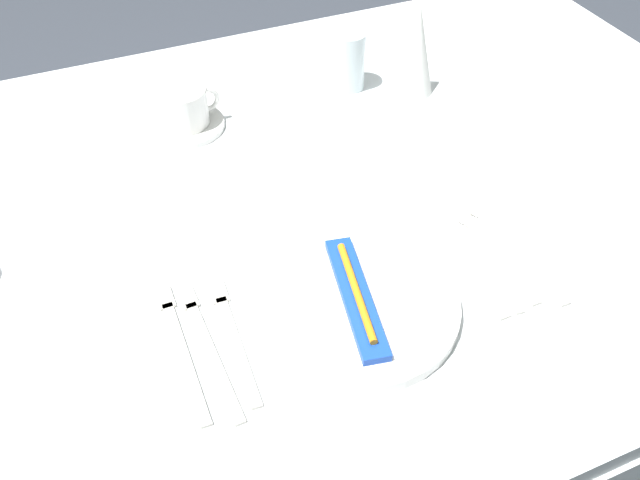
# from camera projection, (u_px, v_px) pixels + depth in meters

# --- Properties ---
(ground_plane) EXTENTS (6.00, 6.00, 0.00)m
(ground_plane) POSITION_uv_depth(u_px,v_px,m) (285.00, 446.00, 1.56)
(ground_plane) COLOR #383D47
(dining_table) EXTENTS (1.80, 1.11, 0.74)m
(dining_table) POSITION_uv_depth(u_px,v_px,m) (270.00, 243.00, 1.10)
(dining_table) COLOR white
(dining_table) RESTS_ON ground
(dinner_plate) EXTENTS (0.28, 0.28, 0.02)m
(dinner_plate) POSITION_uv_depth(u_px,v_px,m) (356.00, 304.00, 0.89)
(dinner_plate) COLOR white
(dinner_plate) RESTS_ON dining_table
(toothbrush_package) EXTENTS (0.07, 0.21, 0.02)m
(toothbrush_package) POSITION_uv_depth(u_px,v_px,m) (356.00, 296.00, 0.88)
(toothbrush_package) COLOR blue
(toothbrush_package) RESTS_ON dinner_plate
(fork_outer) EXTENTS (0.03, 0.21, 0.00)m
(fork_outer) POSITION_uv_depth(u_px,v_px,m) (233.00, 334.00, 0.86)
(fork_outer) COLOR beige
(fork_outer) RESTS_ON dining_table
(fork_inner) EXTENTS (0.02, 0.23, 0.00)m
(fork_inner) POSITION_uv_depth(u_px,v_px,m) (207.00, 344.00, 0.85)
(fork_inner) COLOR beige
(fork_inner) RESTS_ON dining_table
(fork_salad) EXTENTS (0.02, 0.23, 0.00)m
(fork_salad) POSITION_uv_depth(u_px,v_px,m) (180.00, 345.00, 0.85)
(fork_salad) COLOR beige
(fork_salad) RESTS_ON dining_table
(dinner_knife) EXTENTS (0.02, 0.23, 0.00)m
(dinner_knife) POSITION_uv_depth(u_px,v_px,m) (460.00, 263.00, 0.95)
(dinner_knife) COLOR beige
(dinner_knife) RESTS_ON dining_table
(spoon_soup) EXTENTS (0.03, 0.23, 0.01)m
(spoon_soup) POSITION_uv_depth(u_px,v_px,m) (468.00, 243.00, 0.98)
(spoon_soup) COLOR beige
(spoon_soup) RESTS_ON dining_table
(spoon_dessert) EXTENTS (0.03, 0.21, 0.01)m
(spoon_dessert) POSITION_uv_depth(u_px,v_px,m) (484.00, 241.00, 0.99)
(spoon_dessert) COLOR beige
(spoon_dessert) RESTS_ON dining_table
(spoon_tea) EXTENTS (0.03, 0.23, 0.01)m
(spoon_tea) POSITION_uv_depth(u_px,v_px,m) (503.00, 237.00, 0.99)
(spoon_tea) COLOR beige
(spoon_tea) RESTS_ON dining_table
(saucer_left) EXTENTS (0.14, 0.14, 0.01)m
(saucer_left) POSITION_uv_depth(u_px,v_px,m) (186.00, 125.00, 1.19)
(saucer_left) COLOR white
(saucer_left) RESTS_ON dining_table
(coffee_cup_left) EXTENTS (0.11, 0.09, 0.07)m
(coffee_cup_left) POSITION_uv_depth(u_px,v_px,m) (183.00, 106.00, 1.17)
(coffee_cup_left) COLOR white
(coffee_cup_left) RESTS_ON saucer_left
(drink_tumbler) EXTENTS (0.06, 0.06, 0.11)m
(drink_tumbler) POSITION_uv_depth(u_px,v_px,m) (348.00, 63.00, 1.26)
(drink_tumbler) COLOR silver
(drink_tumbler) RESTS_ON dining_table
(napkin_folded) EXTENTS (0.08, 0.08, 0.17)m
(napkin_folded) POSITION_uv_depth(u_px,v_px,m) (416.00, 49.00, 1.22)
(napkin_folded) COLOR white
(napkin_folded) RESTS_ON dining_table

